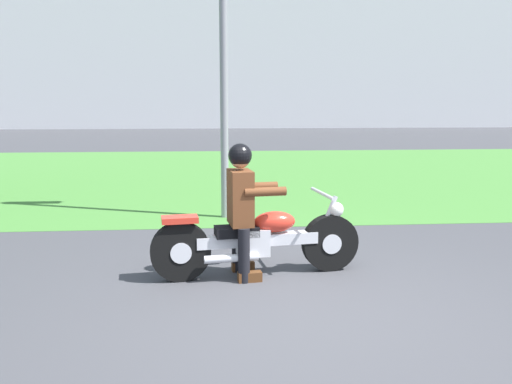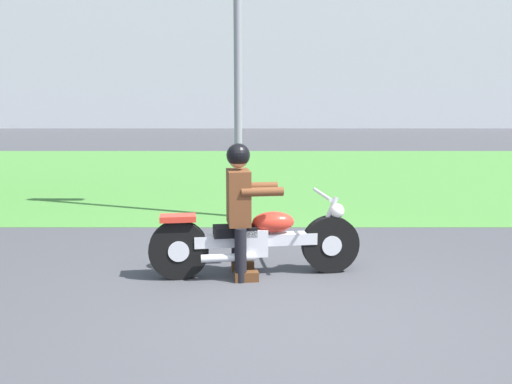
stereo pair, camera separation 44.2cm
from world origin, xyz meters
TOP-DOWN VIEW (x-y plane):
  - ground at (0.00, 0.00)m, footprint 120.00×120.00m
  - grass_verge at (0.00, 9.29)m, footprint 60.00×12.00m
  - stadium_facade at (-2.89, 36.08)m, footprint 55.68×8.00m
  - motorcycle_lead at (-0.34, 1.17)m, footprint 2.19×0.68m
  - rider_lead at (-0.51, 1.15)m, footprint 0.59×0.51m

SIDE VIEW (x-z plane):
  - ground at x=0.00m, z-range 0.00..0.00m
  - grass_verge at x=0.00m, z-range 0.00..0.01m
  - motorcycle_lead at x=-0.34m, z-range -0.05..0.81m
  - rider_lead at x=-0.51m, z-range 0.11..1.50m
  - stadium_facade at x=-2.89m, z-range 0.00..13.42m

